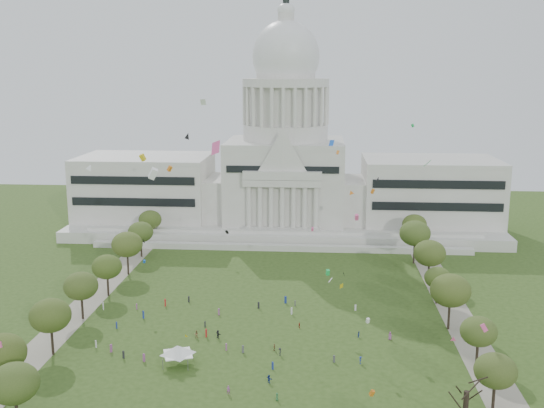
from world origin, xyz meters
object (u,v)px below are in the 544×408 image
Objects in this scene: event_tent at (178,350)px; person_0 at (390,336)px; big_bare_tree at (467,388)px; capitol at (285,172)px.

event_tent is 5.24× the size of person_0.
big_bare_tree is 6.76× the size of person_0.
capitol is at bearing 129.13° from person_0.
event_tent reaches higher than person_0.
person_0 is (-8.33, 38.27, -7.73)m from big_bare_tree.
big_bare_tree is at bearing -22.38° from event_tent.
person_0 is at bearing -73.98° from capitol.
big_bare_tree reaches higher than person_0.
capitol is 121.92m from event_tent.
capitol is 147.23m from big_bare_tree.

